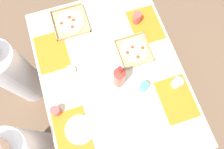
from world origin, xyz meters
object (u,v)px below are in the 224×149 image
at_px(pizza_box_edge_far, 70,22).
at_px(plate_near_left, 79,129).
at_px(pizza_box_corner_right, 134,51).
at_px(condiment_bowl, 71,70).
at_px(plate_far_right, 91,54).
at_px(cup_clear_left, 56,111).
at_px(diner_right_seat, 16,74).
at_px(soda_bottle, 119,77).
at_px(cup_red, 137,18).
at_px(cup_clear_right, 177,83).
at_px(cup_spare, 144,87).

bearing_deg(pizza_box_edge_far, plate_near_left, 169.90).
xyz_separation_m(pizza_box_corner_right, condiment_bowl, (-0.01, 0.55, 0.01)).
height_order(plate_far_right, cup_clear_left, cup_clear_left).
distance_m(pizza_box_edge_far, diner_right_seat, 0.71).
relative_size(pizza_box_corner_right, cup_clear_left, 3.14).
distance_m(plate_near_left, cup_clear_left, 0.23).
bearing_deg(plate_near_left, cup_clear_left, 35.41).
relative_size(soda_bottle, condiment_bowl, 4.33).
distance_m(plate_near_left, condiment_bowl, 0.48).
xyz_separation_m(cup_red, diner_right_seat, (-0.06, 1.19, -0.29)).
bearing_deg(pizza_box_corner_right, soda_bottle, 136.13).
relative_size(cup_clear_right, diner_right_seat, 0.08).
distance_m(plate_near_left, cup_spare, 0.59).
bearing_deg(diner_right_seat, plate_near_left, -145.98).
bearing_deg(cup_red, diner_right_seat, 92.84).
relative_size(soda_bottle, cup_spare, 3.09).
xyz_separation_m(cup_clear_right, diner_right_seat, (0.59, 1.29, -0.28)).
bearing_deg(cup_clear_right, pizza_box_corner_right, 30.20).
distance_m(plate_far_right, soda_bottle, 0.35).
height_order(plate_far_right, diner_right_seat, diner_right_seat).
relative_size(cup_spare, diner_right_seat, 0.09).
xyz_separation_m(plate_near_left, cup_red, (0.75, -0.73, 0.04)).
height_order(pizza_box_edge_far, diner_right_seat, diner_right_seat).
height_order(soda_bottle, cup_clear_left, soda_bottle).
height_order(pizza_box_edge_far, plate_far_right, pizza_box_edge_far).
bearing_deg(diner_right_seat, soda_bottle, -116.14).
distance_m(pizza_box_edge_far, cup_spare, 0.86).
relative_size(condiment_bowl, diner_right_seat, 0.07).
xyz_separation_m(plate_far_right, soda_bottle, (-0.30, -0.15, 0.12)).
height_order(cup_clear_right, cup_clear_left, cup_clear_right).
relative_size(plate_near_left, soda_bottle, 0.68).
relative_size(pizza_box_edge_far, cup_spare, 2.87).
xyz_separation_m(cup_spare, cup_red, (0.60, -0.16, 0.00)).
distance_m(plate_near_left, cup_red, 1.05).
bearing_deg(cup_clear_left, plate_near_left, -144.59).
relative_size(plate_near_left, cup_red, 2.06).
relative_size(plate_near_left, cup_clear_right, 2.33).
relative_size(pizza_box_corner_right, cup_red, 2.56).
bearing_deg(cup_clear_right, soda_bottle, 69.24).
distance_m(pizza_box_corner_right, pizza_box_edge_far, 0.62).
relative_size(cup_clear_right, cup_red, 0.89).
bearing_deg(cup_clear_right, cup_clear_left, 85.33).
xyz_separation_m(cup_clear_right, cup_clear_left, (0.08, 0.96, -0.00)).
distance_m(soda_bottle, cup_clear_right, 0.46).
bearing_deg(cup_clear_right, diner_right_seat, 65.59).
height_order(pizza_box_corner_right, condiment_bowl, condiment_bowl).
xyz_separation_m(pizza_box_edge_far, cup_spare, (-0.76, -0.40, 0.04)).
distance_m(plate_far_right, cup_clear_right, 0.74).
bearing_deg(pizza_box_edge_far, cup_spare, -152.20).
distance_m(cup_spare, condiment_bowl, 0.60).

